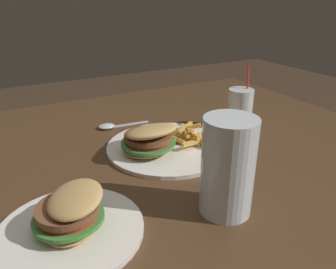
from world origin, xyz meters
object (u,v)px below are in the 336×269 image
(meal_plate_near, at_px, (161,143))
(meal_plate_far, at_px, (71,220))
(spoon, at_px, (109,126))
(juice_glass, at_px, (240,112))
(beer_glass, at_px, (228,168))

(meal_plate_near, bearing_deg, meal_plate_far, 36.58)
(meal_plate_near, xyz_separation_m, meal_plate_far, (0.27, 0.20, 0.00))
(spoon, bearing_deg, juice_glass, 154.89)
(meal_plate_near, relative_size, beer_glass, 1.73)
(spoon, xyz_separation_m, meal_plate_far, (0.21, 0.41, 0.02))
(beer_glass, bearing_deg, spoon, -83.14)
(juice_glass, bearing_deg, meal_plate_far, 22.56)
(beer_glass, height_order, spoon, beer_glass)
(spoon, bearing_deg, meal_plate_far, 67.99)
(juice_glass, bearing_deg, spoon, -29.74)
(spoon, bearing_deg, beer_glass, 101.49)
(meal_plate_near, relative_size, spoon, 2.00)
(meal_plate_far, bearing_deg, beer_glass, 165.28)
(meal_plate_near, distance_m, beer_glass, 0.28)
(beer_glass, distance_m, spoon, 0.49)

